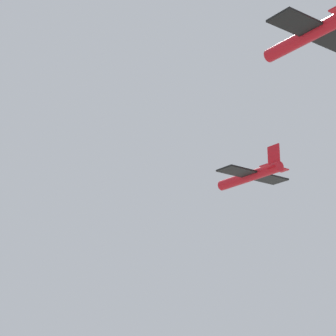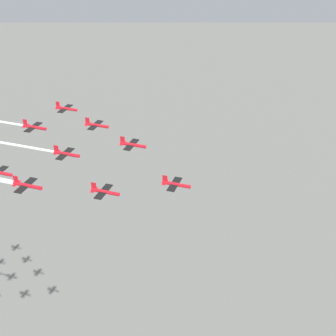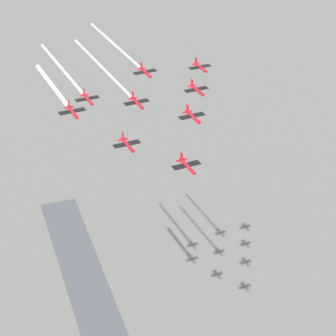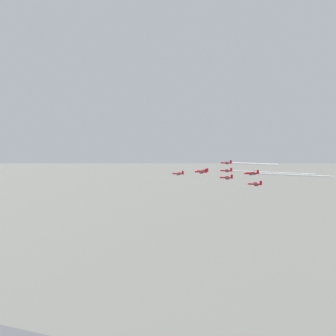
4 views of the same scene
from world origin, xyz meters
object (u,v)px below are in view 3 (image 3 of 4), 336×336
object	(u,v)px
jet_4	(137,102)
jet_7	(145,72)
jet_6	(200,67)
jet_8	(87,99)
jet_1	(192,116)
jet_3	(196,90)
jet_5	(72,111)
jet_0	(187,165)
jet_2	(127,144)

from	to	relation	value
jet_4	jet_7	bearing A→B (deg)	-120.47
jet_6	jet_8	world-z (taller)	jet_6
jet_1	jet_6	bearing A→B (deg)	-120.47
jet_1	jet_8	world-z (taller)	jet_1
jet_3	jet_7	world-z (taller)	jet_7
jet_5	jet_7	world-z (taller)	jet_7
jet_8	jet_1	bearing A→B (deg)	120.47
jet_3	jet_6	size ratio (longest dim) A/B	1.00
jet_1	jet_8	distance (m)	37.55
jet_0	jet_5	bearing A→B (deg)	-59.53
jet_0	jet_6	size ratio (longest dim) A/B	1.00
jet_5	jet_6	distance (m)	49.89
jet_1	jet_3	distance (m)	18.63
jet_0	jet_1	xyz separation A→B (m)	(17.41, -6.61, 4.39)
jet_0	jet_7	world-z (taller)	jet_7
jet_0	jet_3	world-z (taller)	jet_3
jet_1	jet_4	distance (m)	18.65
jet_0	jet_6	distance (m)	55.99
jet_0	jet_5	size ratio (longest dim) A/B	1.00
jet_2	jet_3	world-z (taller)	jet_3
jet_4	jet_8	world-z (taller)	jet_4
jet_3	jet_8	size ratio (longest dim) A/B	1.00
jet_4	jet_6	xyz separation A→B (m)	(20.59, -25.23, -0.04)
jet_2	jet_7	xyz separation A→B (m)	(34.83, -13.22, 4.85)
jet_7	jet_3	bearing A→B (deg)	120.47
jet_8	jet_4	bearing A→B (deg)	120.47
jet_1	jet_7	distance (m)	32.12
jet_1	jet_7	world-z (taller)	jet_7
jet_2	jet_6	bearing A→B (deg)	-139.64
jet_5	jet_6	xyz separation A→B (m)	(23.76, -43.85, -1.00)
jet_0	jet_8	size ratio (longest dim) A/B	1.00
jet_2	jet_5	bearing A→B (deg)	-59.53
jet_5	jet_7	xyz separation A→B (m)	(20.59, -25.23, 0.56)
jet_4	jet_5	world-z (taller)	jet_5
jet_1	jet_4	size ratio (longest dim) A/B	1.00
jet_5	jet_8	xyz separation A→B (m)	(17.41, -6.61, -4.77)
jet_6	jet_8	xyz separation A→B (m)	(-6.35, 37.24, -3.77)
jet_1	jet_4	bearing A→B (deg)	-59.53
jet_0	jet_4	xyz separation A→B (m)	(31.65, 5.40, 3.48)
jet_3	jet_5	world-z (taller)	jet_5
jet_8	jet_0	bearing A→B (deg)	101.09
jet_5	jet_1	bearing A→B (deg)	150.46
jet_7	jet_2	bearing A→B (deg)	59.53
jet_4	jet_5	distance (m)	18.91
jet_6	jet_8	distance (m)	37.96
jet_1	jet_7	bearing A→B (deg)	-90.00
jet_3	jet_1	bearing A→B (deg)	59.53
jet_5	jet_3	bearing A→B (deg)	180.00
jet_7	jet_8	size ratio (longest dim) A/B	1.00
jet_4	jet_7	size ratio (longest dim) A/B	1.00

